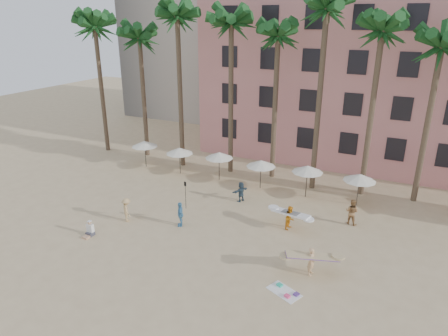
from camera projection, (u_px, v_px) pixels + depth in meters
ground at (200, 267)px, 23.51m from camera, size 120.00×120.00×0.00m
pink_hotel at (387, 79)px, 39.69m from camera, size 35.00×14.00×16.00m
palm_row at (295, 28)px, 31.31m from camera, size 44.40×5.40×16.30m
umbrella_row at (239, 159)px, 34.42m from camera, size 22.50×2.70×2.73m
beach_towel at (285, 292)px, 21.39m from camera, size 2.05×1.64×0.14m
carrier_yellow at (312, 259)px, 22.56m from camera, size 3.00×1.97×1.72m
carrier_white at (290, 217)px, 27.51m from camera, size 2.88×1.41×1.70m
beachgoers at (226, 206)px, 29.12m from camera, size 15.77×8.01×1.89m
paddle at (185, 192)px, 30.25m from camera, size 0.18×0.04×2.23m
seated_man at (90, 231)px, 26.81m from camera, size 0.47×0.82×1.06m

